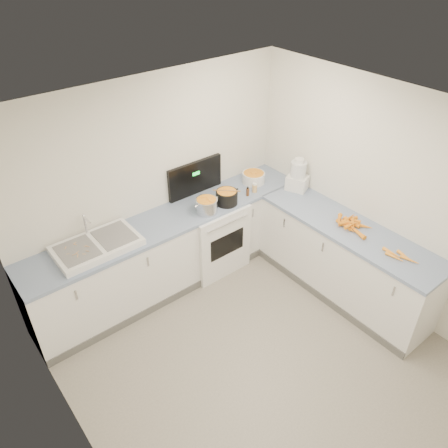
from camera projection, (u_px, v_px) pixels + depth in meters
floor at (269, 368)px, 4.43m from camera, size 3.50×4.00×0.00m
ceiling at (290, 139)px, 2.99m from camera, size 3.50×4.00×0.00m
wall_back at (154, 184)px, 4.99m from camera, size 3.50×0.00×2.50m
wall_left at (83, 389)px, 2.81m from camera, size 0.00×4.00×2.50m
wall_right at (396, 206)px, 4.61m from camera, size 0.00×4.00×2.50m
counter_back at (173, 250)px, 5.24m from camera, size 3.50×0.62×0.94m
counter_right at (344, 260)px, 5.09m from camera, size 0.62×2.20×0.94m
stove at (210, 233)px, 5.51m from camera, size 0.76×0.65×1.36m
sink at (97, 245)px, 4.49m from camera, size 0.86×0.52×0.31m
steel_pot at (207, 206)px, 5.03m from camera, size 0.28×0.28×0.19m
black_pot at (227, 198)px, 5.19m from camera, size 0.34×0.34×0.19m
wooden_spoon at (227, 191)px, 5.13m from camera, size 0.25×0.24×0.01m
mixing_bowl at (254, 178)px, 5.61m from camera, size 0.36×0.36×0.13m
extract_bottle at (248, 192)px, 5.35m from camera, size 0.04×0.04×0.10m
spice_jar at (255, 188)px, 5.42m from camera, size 0.06×0.06×0.10m
food_processor at (298, 176)px, 5.40m from camera, size 0.29×0.31×0.42m
carrot_pile at (351, 224)px, 4.81m from camera, size 0.34×0.45×0.08m
peeled_carrots at (400, 256)px, 4.38m from camera, size 0.16×0.37×0.04m
peelings at (78, 250)px, 4.36m from camera, size 0.24×0.25×0.01m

